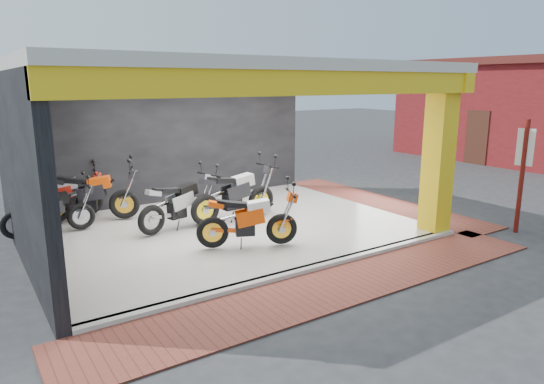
{
  "coord_description": "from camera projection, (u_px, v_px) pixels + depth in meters",
  "views": [
    {
      "loc": [
        -5.02,
        -7.44,
        3.31
      ],
      "look_at": [
        0.85,
        1.42,
        0.9
      ],
      "focal_mm": 32.0,
      "sensor_mm": 36.0,
      "label": 1
    }
  ],
  "objects": [
    {
      "name": "ground",
      "position": [
        276.0,
        255.0,
        9.48
      ],
      "size": [
        80.0,
        80.0,
        0.0
      ],
      "primitive_type": "plane",
      "color": "#2D2D30",
      "rests_on": "ground"
    },
    {
      "name": "showroom_floor",
      "position": [
        227.0,
        228.0,
        11.1
      ],
      "size": [
        8.0,
        6.0,
        0.1
      ],
      "primitive_type": "cube",
      "color": "silver",
      "rests_on": "ground"
    },
    {
      "name": "showroom_ceiling",
      "position": [
        224.0,
        68.0,
        10.31
      ],
      "size": [
        8.4,
        6.4,
        0.2
      ],
      "primitive_type": "cube",
      "color": "beige",
      "rests_on": "corner_column"
    },
    {
      "name": "back_wall",
      "position": [
        172.0,
        141.0,
        13.24
      ],
      "size": [
        8.2,
        0.2,
        3.5
      ],
      "primitive_type": "cube",
      "color": "black",
      "rests_on": "ground"
    },
    {
      "name": "left_wall",
      "position": [
        20.0,
        173.0,
        8.51
      ],
      "size": [
        0.2,
        6.2,
        3.5
      ],
      "primitive_type": "cube",
      "color": "black",
      "rests_on": "ground"
    },
    {
      "name": "corner_column",
      "position": [
        439.0,
        156.0,
        10.5
      ],
      "size": [
        0.5,
        0.5,
        3.5
      ],
      "primitive_type": "cube",
      "color": "yellow",
      "rests_on": "ground"
    },
    {
      "name": "header_beam_front",
      "position": [
        310.0,
        83.0,
        7.94
      ],
      "size": [
        8.4,
        0.3,
        0.4
      ],
      "primitive_type": "cube",
      "color": "yellow",
      "rests_on": "corner_column"
    },
    {
      "name": "header_beam_right",
      "position": [
        361.0,
        83.0,
        12.53
      ],
      "size": [
        0.3,
        6.4,
        0.4
      ],
      "primitive_type": "cube",
      "color": "yellow",
      "rests_on": "corner_column"
    },
    {
      "name": "floor_kerb",
      "position": [
        308.0,
        269.0,
        8.64
      ],
      "size": [
        8.0,
        0.2,
        0.1
      ],
      "primitive_type": "cube",
      "color": "silver",
      "rests_on": "ground"
    },
    {
      "name": "paver_front",
      "position": [
        337.0,
        286.0,
        8.01
      ],
      "size": [
        9.0,
        1.4,
        0.03
      ],
      "primitive_type": "cube",
      "color": "brown",
      "rests_on": "ground"
    },
    {
      "name": "paver_right",
      "position": [
        377.0,
        202.0,
        13.69
      ],
      "size": [
        1.4,
        7.0,
        0.03
      ],
      "primitive_type": "cube",
      "color": "brown",
      "rests_on": "ground"
    },
    {
      "name": "signpost",
      "position": [
        522.0,
        172.0,
        10.65
      ],
      "size": [
        0.13,
        0.34,
        2.54
      ],
      "rotation": [
        0.0,
        0.0,
        0.32
      ],
      "color": "#5F130E",
      "rests_on": "ground"
    },
    {
      "name": "moto_hero",
      "position": [
        282.0,
        214.0,
        9.64
      ],
      "size": [
        2.26,
        1.57,
        1.3
      ],
      "primitive_type": null,
      "rotation": [
        0.0,
        0.0,
        -0.41
      ],
      "color": "#F24A0A",
      "rests_on": "showroom_floor"
    },
    {
      "name": "moto_row_a",
      "position": [
        261.0,
        186.0,
        11.82
      ],
      "size": [
        2.46,
        1.04,
        1.47
      ],
      "primitive_type": null,
      "rotation": [
        0.0,
        0.0,
        0.06
      ],
      "color": "black",
      "rests_on": "showroom_floor"
    },
    {
      "name": "moto_row_b",
      "position": [
        203.0,
        194.0,
        11.24
      ],
      "size": [
        2.32,
        1.31,
        1.34
      ],
      "primitive_type": null,
      "rotation": [
        0.0,
        0.0,
        0.24
      ],
      "color": "#9EA0A6",
      "rests_on": "showroom_floor"
    },
    {
      "name": "moto_row_c",
      "position": [
        124.0,
        190.0,
        11.44
      ],
      "size": [
        2.54,
        1.69,
        1.45
      ],
      "primitive_type": null,
      "rotation": [
        0.0,
        0.0,
        -0.38
      ],
      "color": "black",
      "rests_on": "showroom_floor"
    },
    {
      "name": "moto_row_d",
      "position": [
        80.0,
        204.0,
        10.63
      ],
      "size": [
        2.02,
        0.81,
        1.22
      ],
      "primitive_type": null,
      "rotation": [
        0.0,
        0.0,
        -0.04
      ],
      "color": "black",
      "rests_on": "showroom_floor"
    },
    {
      "name": "moto_row_e",
      "position": [
        89.0,
        190.0,
        11.85
      ],
      "size": [
        2.22,
        1.17,
        1.29
      ],
      "primitive_type": null,
      "rotation": [
        0.0,
        0.0,
        -0.19
      ],
      "color": "red",
      "rests_on": "showroom_floor"
    }
  ]
}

